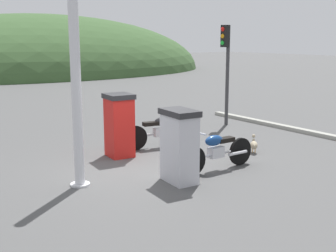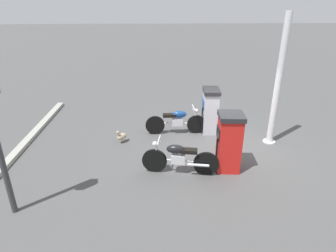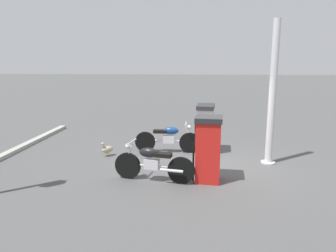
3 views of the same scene
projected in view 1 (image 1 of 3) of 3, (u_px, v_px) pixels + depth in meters
The scene contains 10 objects.
ground_plane at pixel (146, 168), 10.19m from camera, with size 120.00×120.00×0.00m, color #4C4C4C.
fuel_pump_near at pixel (179, 146), 9.06m from camera, with size 0.64×0.90×1.53m.
fuel_pump_far at pixel (119, 125), 11.04m from camera, with size 0.72×0.75×1.59m.
motorcycle_near_pump at pixel (217, 150), 9.91m from camera, with size 2.08×0.56×0.96m.
motorcycle_far_pump at pixel (159, 131), 12.00m from camera, with size 2.00×0.66×0.97m.
wandering_duck at pixel (254, 145), 11.47m from camera, with size 0.39×0.40×0.46m.
roadside_traffic_light at pixel (226, 57), 14.74m from camera, with size 0.38×0.25×3.36m.
canopy_support_pole at pixel (76, 92), 8.61m from camera, with size 0.40×0.40×3.97m.
road_edge_kerb at pixel (311, 133), 13.67m from camera, with size 0.32×8.75×0.12m.
distant_hill_main at pixel (41, 72), 38.30m from camera, with size 30.91×19.41×9.87m.
Camera 1 is at (-5.31, -8.26, 2.96)m, focal length 47.15 mm.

